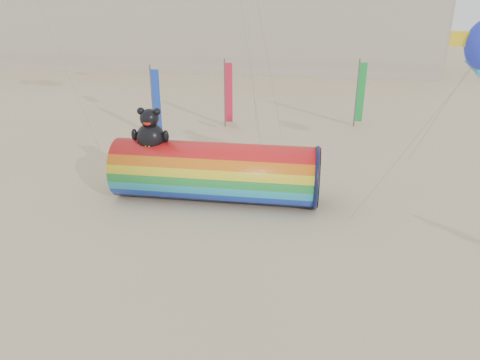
# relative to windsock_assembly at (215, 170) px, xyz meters

# --- Properties ---
(ground) EXTENTS (160.00, 160.00, 0.00)m
(ground) POSITION_rel_windsock_assembly_xyz_m (1.22, -4.40, -1.59)
(ground) COLOR #CCB58C
(ground) RESTS_ON ground
(windsock_assembly) EXTENTS (10.42, 3.17, 4.80)m
(windsock_assembly) POSITION_rel_windsock_assembly_xyz_m (0.00, 0.00, 0.00)
(windsock_assembly) COLOR red
(windsock_assembly) RESTS_ON ground
(festival_banners) EXTENTS (15.09, 5.18, 5.20)m
(festival_banners) POSITION_rel_windsock_assembly_xyz_m (0.17, 12.35, 1.04)
(festival_banners) COLOR #59595E
(festival_banners) RESTS_ON ground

